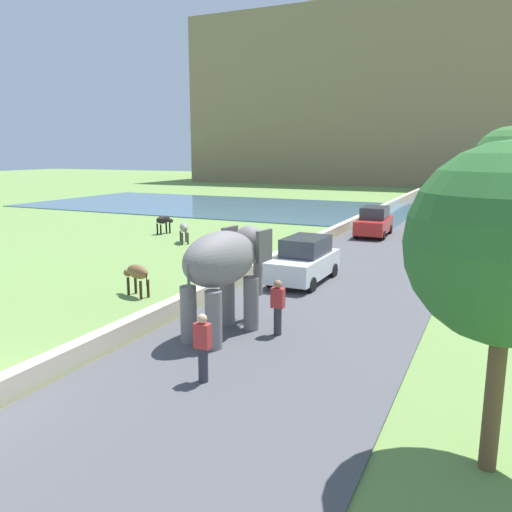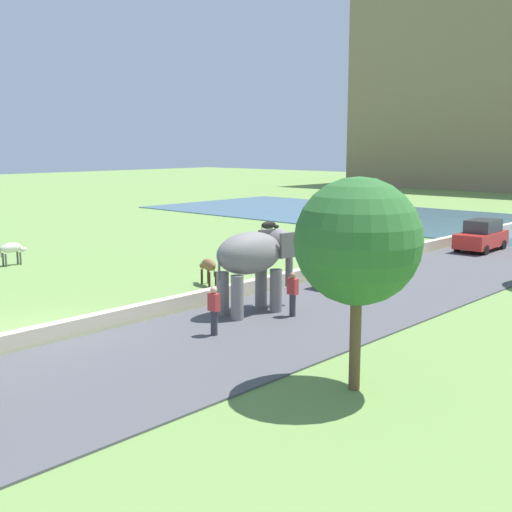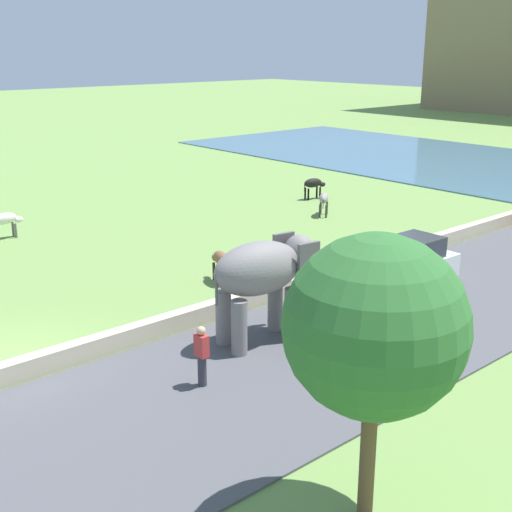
# 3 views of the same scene
# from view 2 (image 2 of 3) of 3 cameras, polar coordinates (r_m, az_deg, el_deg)

# --- Properties ---
(ground_plane) EXTENTS (220.00, 220.00, 0.00)m
(ground_plane) POSITION_cam_2_polar(r_m,az_deg,el_deg) (22.56, -17.75, -6.24)
(ground_plane) COLOR #6B8E47
(road_surface) EXTENTS (7.00, 120.00, 0.06)m
(road_surface) POSITION_cam_2_polar(r_m,az_deg,el_deg) (34.09, 17.83, -0.88)
(road_surface) COLOR #4C4C51
(road_surface) RESTS_ON ground
(barrier_wall) EXTENTS (0.40, 110.00, 0.58)m
(barrier_wall) POSITION_cam_2_polar(r_m,az_deg,el_deg) (34.10, 10.63, -0.13)
(barrier_wall) COLOR beige
(barrier_wall) RESTS_ON ground
(lake) EXTENTS (36.00, 18.00, 0.08)m
(lake) POSITION_cam_2_polar(r_m,az_deg,el_deg) (58.08, 7.94, 3.70)
(lake) COLOR #426B84
(lake) RESTS_ON ground
(elephant) EXTENTS (1.76, 3.55, 2.99)m
(elephant) POSITION_cam_2_polar(r_m,az_deg,el_deg) (23.21, -0.14, -0.17)
(elephant) COLOR slate
(elephant) RESTS_ON ground
(person_beside_elephant) EXTENTS (0.36, 0.22, 1.63)m
(person_beside_elephant) POSITION_cam_2_polar(r_m,az_deg,el_deg) (22.91, 3.21, -3.29)
(person_beside_elephant) COLOR #33333D
(person_beside_elephant) RESTS_ON ground
(person_trailing) EXTENTS (0.36, 0.22, 1.63)m
(person_trailing) POSITION_cam_2_polar(r_m,az_deg,el_deg) (20.67, -3.68, -4.72)
(person_trailing) COLOR #33333D
(person_trailing) RESTS_ON ground
(car_red) EXTENTS (1.92, 4.06, 1.80)m
(car_red) POSITION_cam_2_polar(r_m,az_deg,el_deg) (39.28, 19.04, 1.68)
(car_red) COLOR red
(car_red) RESTS_ON ground
(car_white) EXTENTS (1.85, 4.03, 1.80)m
(car_white) POSITION_cam_2_polar(r_m,az_deg,el_deg) (28.50, 8.84, -0.76)
(car_white) COLOR white
(car_white) RESTS_ON ground
(cow_grey) EXTENTS (1.16, 1.27, 1.15)m
(cow_grey) POSITION_cam_2_polar(r_m,az_deg,el_deg) (38.42, 2.15, 1.94)
(cow_grey) COLOR gray
(cow_grey) RESTS_ON ground
(cow_white) EXTENTS (0.45, 1.39, 1.15)m
(cow_white) POSITION_cam_2_polar(r_m,az_deg,el_deg) (35.04, -20.46, 0.58)
(cow_white) COLOR silver
(cow_white) RESTS_ON ground
(cow_brown) EXTENTS (1.42, 0.76, 1.15)m
(cow_brown) POSITION_cam_2_polar(r_m,az_deg,el_deg) (28.29, -4.19, -0.88)
(cow_brown) COLOR brown
(cow_brown) RESTS_ON ground
(cow_black) EXTENTS (0.64, 1.42, 1.15)m
(cow_black) POSITION_cam_2_polar(r_m,az_deg,el_deg) (42.11, 1.16, 2.63)
(cow_black) COLOR black
(cow_black) RESTS_ON ground
(tree_mid) EXTENTS (3.09, 3.09, 5.27)m
(tree_mid) POSITION_cam_2_polar(r_m,az_deg,el_deg) (15.85, 8.85, 1.23)
(tree_mid) COLOR brown
(tree_mid) RESTS_ON ground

